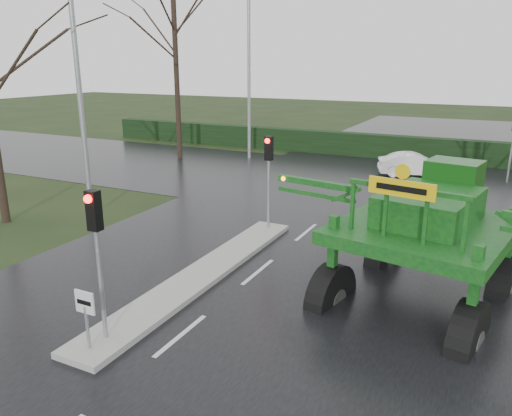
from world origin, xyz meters
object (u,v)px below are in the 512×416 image
at_px(street_light_left_far, 253,62).
at_px(crop_sprayer, 339,214).
at_px(white_sedan, 413,176).
at_px(traffic_signal_mid, 269,163).
at_px(street_light_left_near, 83,63).
at_px(keep_left_sign, 86,311).
at_px(traffic_signal_near, 96,234).

bearing_deg(street_light_left_far, crop_sprayer, -56.95).
height_order(crop_sprayer, white_sedan, crop_sprayer).
relative_size(traffic_signal_mid, street_light_left_near, 0.35).
bearing_deg(crop_sprayer, street_light_left_near, 177.73).
height_order(street_light_left_near, white_sedan, street_light_left_near).
bearing_deg(crop_sprayer, street_light_left_far, 133.79).
relative_size(traffic_signal_mid, crop_sprayer, 0.41).
relative_size(keep_left_sign, traffic_signal_mid, 0.38).
distance_m(traffic_signal_mid, crop_sprayer, 5.52).
relative_size(traffic_signal_mid, white_sedan, 0.93).
height_order(traffic_signal_mid, white_sedan, traffic_signal_mid).
bearing_deg(traffic_signal_mid, crop_sprayer, -46.03).
distance_m(keep_left_sign, street_light_left_near, 11.32).
xyz_separation_m(keep_left_sign, traffic_signal_near, (0.00, 0.49, 1.53)).
height_order(traffic_signal_near, white_sedan, traffic_signal_near).
height_order(keep_left_sign, white_sedan, keep_left_sign).
xyz_separation_m(keep_left_sign, white_sedan, (3.18, 20.90, -1.06)).
height_order(traffic_signal_near, street_light_left_far, street_light_left_far).
bearing_deg(street_light_left_near, traffic_signal_near, -45.47).
bearing_deg(traffic_signal_mid, street_light_left_near, -167.79).
xyz_separation_m(crop_sprayer, white_sedan, (-0.65, 15.88, -2.29)).
bearing_deg(street_light_left_near, white_sedan, 53.06).
bearing_deg(street_light_left_far, street_light_left_near, -90.00).
height_order(street_light_left_near, crop_sprayer, street_light_left_near).
relative_size(street_light_left_near, street_light_left_far, 1.00).
xyz_separation_m(street_light_left_far, white_sedan, (10.08, -0.60, -5.99)).
bearing_deg(traffic_signal_near, street_light_left_near, 134.53).
xyz_separation_m(traffic_signal_near, crop_sprayer, (3.83, 4.53, -0.30)).
relative_size(keep_left_sign, crop_sprayer, 0.16).
height_order(street_light_left_far, crop_sprayer, street_light_left_far).
xyz_separation_m(traffic_signal_near, white_sedan, (3.18, 20.41, -2.59)).
relative_size(traffic_signal_near, traffic_signal_mid, 1.00).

